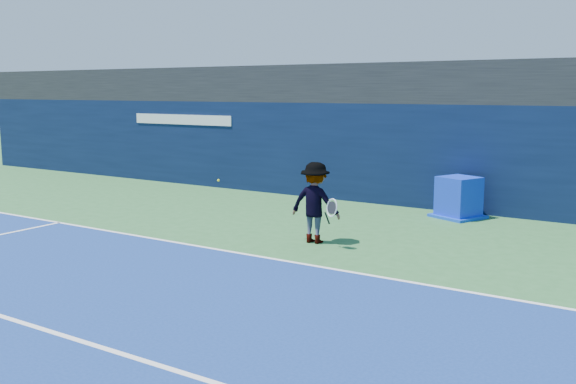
% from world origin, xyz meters
% --- Properties ---
extents(ground, '(80.00, 80.00, 0.00)m').
position_xyz_m(ground, '(0.00, 0.00, 0.00)').
color(ground, '#2E6633').
rests_on(ground, ground).
extents(baseline, '(24.00, 0.10, 0.01)m').
position_xyz_m(baseline, '(0.00, 3.00, 0.01)').
color(baseline, white).
rests_on(baseline, ground).
extents(stadium_band, '(36.00, 3.00, 1.20)m').
position_xyz_m(stadium_band, '(0.00, 11.50, 3.60)').
color(stadium_band, black).
rests_on(stadium_band, back_wall_assembly).
extents(back_wall_assembly, '(36.00, 1.03, 3.00)m').
position_xyz_m(back_wall_assembly, '(-0.00, 10.50, 1.50)').
color(back_wall_assembly, black).
rests_on(back_wall_assembly, ground).
extents(equipment_cart, '(1.51, 1.51, 1.11)m').
position_xyz_m(equipment_cart, '(3.45, 9.29, 0.50)').
color(equipment_cart, '#0D29C2').
rests_on(equipment_cart, ground).
extents(tennis_player, '(1.36, 0.77, 1.82)m').
position_xyz_m(tennis_player, '(1.65, 4.73, 0.91)').
color(tennis_player, white).
rests_on(tennis_player, ground).
extents(tennis_ball, '(0.07, 0.07, 0.07)m').
position_xyz_m(tennis_ball, '(-2.33, 6.24, 0.94)').
color(tennis_ball, yellow).
rests_on(tennis_ball, ground).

